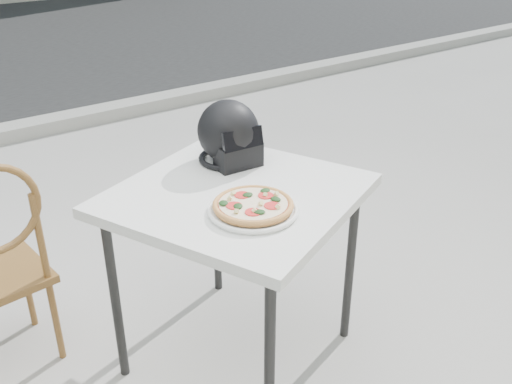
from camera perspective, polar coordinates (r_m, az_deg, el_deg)
ground at (r=2.93m, az=-11.46°, el=-13.27°), size 80.00×80.00×0.00m
cafe_table_main at (r=2.30m, az=-1.94°, el=-1.50°), size 1.16×1.16×0.85m
plate at (r=2.10m, az=-0.29°, el=-1.83°), size 0.44×0.44×0.02m
pizza at (r=2.09m, az=-0.29°, el=-1.27°), size 0.32×0.32×0.04m
helmet at (r=2.48m, az=-2.68°, el=5.68°), size 0.29×0.30×0.28m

